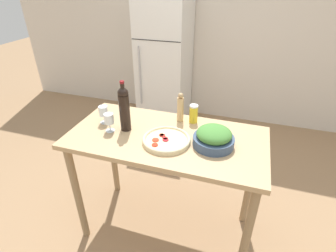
{
  "coord_description": "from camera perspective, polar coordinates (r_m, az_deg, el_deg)",
  "views": [
    {
      "loc": [
        0.48,
        -1.47,
        1.94
      ],
      "look_at": [
        0.0,
        0.03,
        1.01
      ],
      "focal_mm": 28.0,
      "sensor_mm": 36.0,
      "label": 1
    }
  ],
  "objects": [
    {
      "name": "ground_plane",
      "position": [
        2.48,
        -0.26,
        -20.97
      ],
      "size": [
        14.0,
        14.0,
        0.0
      ],
      "primitive_type": "plane",
      "color": "#9E7A56"
    },
    {
      "name": "wall_back",
      "position": [
        3.8,
        10.97,
        20.31
      ],
      "size": [
        6.4,
        0.08,
        2.6
      ],
      "color": "silver",
      "rests_on": "ground_plane"
    },
    {
      "name": "refrigerator",
      "position": [
        3.67,
        -0.71,
        13.39
      ],
      "size": [
        0.63,
        0.7,
        1.72
      ],
      "color": "white",
      "rests_on": "ground_plane"
    },
    {
      "name": "prep_counter",
      "position": [
        1.91,
        -0.32,
        -5.61
      ],
      "size": [
        1.38,
        0.69,
        0.95
      ],
      "color": "tan",
      "rests_on": "ground_plane"
    },
    {
      "name": "wine_bottle",
      "position": [
        1.85,
        -9.49,
        3.87
      ],
      "size": [
        0.08,
        0.08,
        0.37
      ],
      "color": "black",
      "rests_on": "prep_counter"
    },
    {
      "name": "wine_glass_near",
      "position": [
        1.89,
        -12.72,
        1.34
      ],
      "size": [
        0.07,
        0.07,
        0.14
      ],
      "color": "silver",
      "rests_on": "prep_counter"
    },
    {
      "name": "wine_glass_far",
      "position": [
        2.01,
        -13.88,
        3.03
      ],
      "size": [
        0.07,
        0.07,
        0.14
      ],
      "color": "silver",
      "rests_on": "prep_counter"
    },
    {
      "name": "pepper_mill",
      "position": [
        1.97,
        2.71,
        4.01
      ],
      "size": [
        0.05,
        0.05,
        0.23
      ],
      "color": "tan",
      "rests_on": "prep_counter"
    },
    {
      "name": "salad_bowl",
      "position": [
        1.73,
        9.93,
        -2.48
      ],
      "size": [
        0.27,
        0.27,
        0.14
      ],
      "color": "#384C6B",
      "rests_on": "prep_counter"
    },
    {
      "name": "homemade_pizza",
      "position": [
        1.76,
        -0.37,
        -3.04
      ],
      "size": [
        0.32,
        0.32,
        0.03
      ],
      "color": "beige",
      "rests_on": "prep_counter"
    },
    {
      "name": "salt_canister",
      "position": [
        1.98,
        5.58,
        2.68
      ],
      "size": [
        0.06,
        0.06,
        0.14
      ],
      "color": "yellow",
      "rests_on": "prep_counter"
    }
  ]
}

